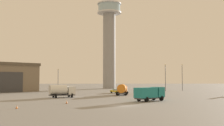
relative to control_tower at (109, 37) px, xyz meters
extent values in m
plane|color=gray|center=(-0.02, -78.24, -23.60)|extent=(400.00, 400.00, 0.00)
cylinder|color=gray|center=(0.00, 0.00, -6.15)|extent=(5.71, 5.71, 34.89)
cylinder|color=silver|center=(0.00, 0.00, 11.59)|extent=(11.14, 11.14, 0.60)
cylinder|color=#99B7C6|center=(0.00, 0.00, 13.69)|extent=(10.25, 10.25, 3.59)
cylinder|color=silver|center=(0.00, 0.00, 15.73)|extent=(11.14, 11.14, 0.50)
cube|color=#38383A|center=(-35.80, -36.26, -20.25)|extent=(11.52, 9.85, 6.71)
cube|color=#38383D|center=(-12.87, -58.78, -22.98)|extent=(6.24, 4.33, 0.24)
cube|color=white|center=(-10.93, -57.89, -21.93)|extent=(2.57, 3.02, 1.87)
cube|color=#99B7C6|center=(-10.23, -57.57, -21.55)|extent=(0.98, 2.01, 0.94)
cylinder|color=white|center=(-13.76, -59.18, -21.71)|extent=(4.56, 3.74, 2.30)
cylinder|color=black|center=(-11.46, -56.87, -23.10)|extent=(0.67, 1.02, 1.00)
cylinder|color=black|center=(-10.50, -58.96, -23.10)|extent=(0.67, 1.02, 1.00)
cylinder|color=black|center=(-14.96, -58.47, -23.10)|extent=(0.67, 1.02, 1.00)
cylinder|color=black|center=(-14.00, -60.56, -23.10)|extent=(0.67, 1.02, 1.00)
cube|color=#38383D|center=(2.20, -49.65, -22.98)|extent=(2.93, 7.22, 0.24)
cube|color=orange|center=(2.58, -47.15, -22.05)|extent=(2.66, 2.30, 1.62)
cube|color=#99B7C6|center=(2.71, -46.24, -21.72)|extent=(2.02, 0.38, 0.81)
cylinder|color=orange|center=(2.04, -50.77, -21.73)|extent=(2.95, 5.04, 2.27)
cylinder|color=black|center=(1.50, -47.06, -23.10)|extent=(1.03, 0.42, 1.00)
cylinder|color=black|center=(3.63, -47.38, -23.10)|extent=(1.03, 0.42, 1.00)
cylinder|color=black|center=(0.83, -51.57, -23.10)|extent=(1.03, 0.42, 1.00)
cylinder|color=black|center=(2.96, -51.89, -23.10)|extent=(1.03, 0.42, 1.00)
cube|color=#38383D|center=(6.20, -69.69, -22.98)|extent=(6.47, 5.55, 0.24)
cube|color=teal|center=(8.12, -68.23, -21.85)|extent=(2.91, 2.99, 2.03)
cube|color=#99B7C6|center=(8.82, -67.69, -21.44)|extent=(1.26, 1.63, 1.02)
cube|color=teal|center=(5.33, -70.35, -21.87)|extent=(5.02, 4.60, 1.98)
cylinder|color=black|center=(7.43, -67.43, -23.10)|extent=(0.82, 0.96, 1.00)
cylinder|color=black|center=(8.71, -69.10, -23.10)|extent=(0.82, 0.96, 1.00)
cylinder|color=black|center=(3.96, -70.08, -23.10)|extent=(0.82, 0.96, 1.00)
cylinder|color=black|center=(5.23, -71.75, -23.10)|extent=(0.82, 0.96, 1.00)
cube|color=gold|center=(1.13, -39.23, -23.01)|extent=(3.82, 4.69, 0.55)
cube|color=#99B7C6|center=(1.25, -39.42, -22.48)|extent=(2.63, 2.93, 0.50)
cylinder|color=black|center=(-0.32, -38.40, -23.28)|extent=(0.64, 0.49, 0.64)
cylinder|color=black|center=(1.01, -37.56, -23.28)|extent=(0.64, 0.49, 0.64)
cylinder|color=black|center=(1.25, -40.89, -23.28)|extent=(0.64, 0.49, 0.64)
cylinder|color=black|center=(2.58, -40.06, -23.28)|extent=(0.64, 0.49, 0.64)
cylinder|color=#38383D|center=(19.31, -28.28, -18.93)|extent=(0.18, 0.18, 9.34)
sphere|color=#F9E5B2|center=(19.31, -28.28, -14.04)|extent=(0.44, 0.44, 0.44)
cylinder|color=#38383D|center=(-18.72, -28.55, -19.82)|extent=(0.18, 0.18, 7.57)
sphere|color=#F9E5B2|center=(-18.72, -28.55, -15.82)|extent=(0.44, 0.44, 0.44)
cylinder|color=#38383D|center=(26.88, -23.37, -18.80)|extent=(0.18, 0.18, 9.61)
sphere|color=#F9E5B2|center=(26.88, -23.37, -13.77)|extent=(0.44, 0.44, 0.44)
cube|color=black|center=(-9.70, -74.54, -23.58)|extent=(0.36, 0.36, 0.04)
cone|color=orange|center=(-9.70, -74.54, -23.27)|extent=(0.30, 0.30, 0.59)
cylinder|color=white|center=(-9.70, -74.54, -23.24)|extent=(0.21, 0.21, 0.08)
cube|color=black|center=(-16.07, -82.56, -23.58)|extent=(0.36, 0.36, 0.04)
cone|color=orange|center=(-16.07, -82.56, -23.31)|extent=(0.30, 0.30, 0.51)
cylinder|color=white|center=(-16.07, -82.56, -23.28)|extent=(0.21, 0.21, 0.08)
camera|label=1|loc=(-3.39, -123.44, -19.13)|focal=43.09mm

